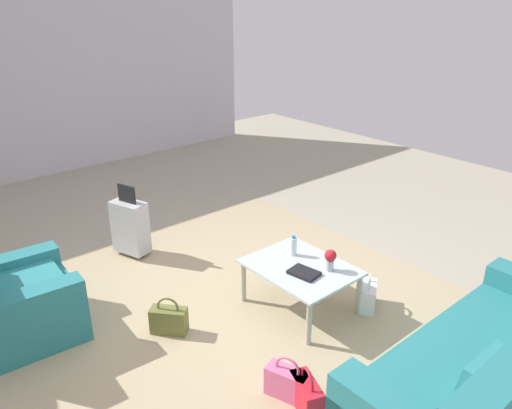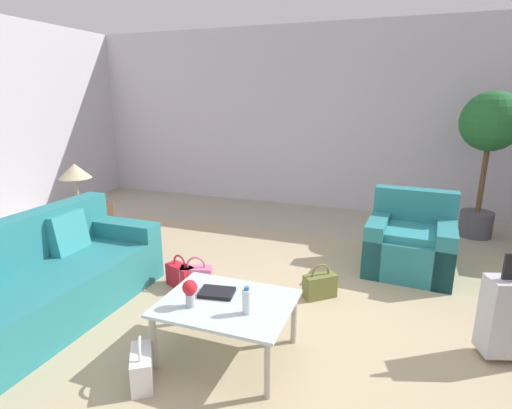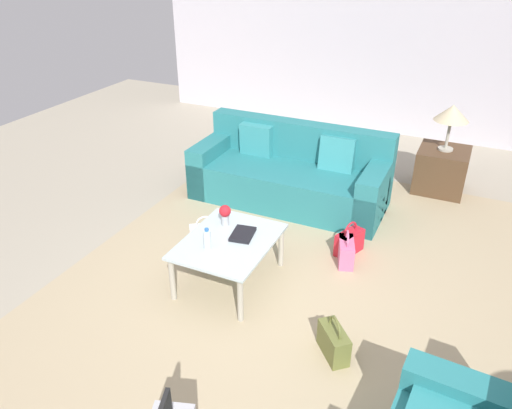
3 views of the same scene
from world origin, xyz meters
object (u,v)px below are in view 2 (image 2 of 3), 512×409
(table_lamp, at_px, (75,172))
(couch, at_px, (36,287))
(coffee_table, at_px, (227,308))
(handbag_pink, at_px, (196,277))
(water_bottle, at_px, (247,301))
(side_table, at_px, (81,225))
(armchair, at_px, (410,244))
(potted_ficus, at_px, (489,135))
(handbag_white, at_px, (142,367))
(handbag_red, at_px, (180,275))
(handbag_olive, at_px, (320,285))
(coffee_table_book, at_px, (217,292))
(suitcase_silver, at_px, (512,315))
(flower_vase, at_px, (190,291))

(table_lamp, bearing_deg, couch, -57.88)
(coffee_table, bearing_deg, handbag_pink, 130.20)
(water_bottle, distance_m, side_table, 3.41)
(armchair, distance_m, potted_ficus, 2.10)
(handbag_white, bearing_deg, water_bottle, 32.55)
(table_lamp, bearing_deg, potted_ficus, 23.75)
(table_lamp, relative_size, handbag_red, 1.57)
(table_lamp, distance_m, handbag_olive, 3.41)
(coffee_table_book, bearing_deg, water_bottle, -38.77)
(couch, relative_size, water_bottle, 11.11)
(armchair, bearing_deg, side_table, -170.73)
(water_bottle, distance_m, handbag_olive, 1.34)
(armchair, bearing_deg, handbag_pink, -147.95)
(side_table, relative_size, potted_ficus, 0.30)
(potted_ficus, bearing_deg, suitcase_silver, -93.81)
(flower_vase, bearing_deg, armchair, 56.68)
(flower_vase, relative_size, handbag_olive, 0.57)
(table_lamp, relative_size, handbag_olive, 1.57)
(couch, bearing_deg, handbag_white, -16.16)
(armchair, bearing_deg, flower_vase, -123.32)
(couch, bearing_deg, handbag_olive, 28.58)
(water_bottle, relative_size, coffee_table_book, 0.78)
(couch, relative_size, coffee_table_book, 8.62)
(armchair, height_order, potted_ficus, potted_ficus)
(coffee_table_book, bearing_deg, handbag_red, 126.30)
(water_bottle, xyz_separation_m, handbag_pink, (-0.95, 0.98, -0.42))
(handbag_white, xyz_separation_m, handbag_red, (-0.50, 1.37, 0.00))
(suitcase_silver, distance_m, handbag_white, 2.71)
(flower_vase, relative_size, handbag_red, 0.57)
(couch, height_order, handbag_pink, couch)
(side_table, height_order, handbag_olive, side_table)
(couch, bearing_deg, handbag_red, 48.10)
(side_table, relative_size, handbag_white, 1.66)
(coffee_table, height_order, table_lamp, table_lamp)
(flower_vase, relative_size, handbag_white, 0.57)
(handbag_red, bearing_deg, coffee_table_book, -44.29)
(couch, height_order, flower_vase, couch)
(handbag_white, bearing_deg, couch, 163.84)
(side_table, bearing_deg, couch, -57.88)
(handbag_red, distance_m, potted_ficus, 4.42)
(handbag_red, xyz_separation_m, potted_ficus, (3.13, 2.83, 1.30))
(potted_ficus, bearing_deg, coffee_table, -120.74)
(armchair, xyz_separation_m, coffee_table_book, (-1.43, -2.09, 0.16))
(side_table, bearing_deg, water_bottle, -28.07)
(coffee_table_book, distance_m, table_lamp, 3.08)
(flower_vase, bearing_deg, handbag_white, -120.29)
(flower_vase, distance_m, handbag_white, 0.60)
(couch, height_order, coffee_table_book, couch)
(couch, distance_m, armchair, 3.84)
(suitcase_silver, height_order, handbag_red, suitcase_silver)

